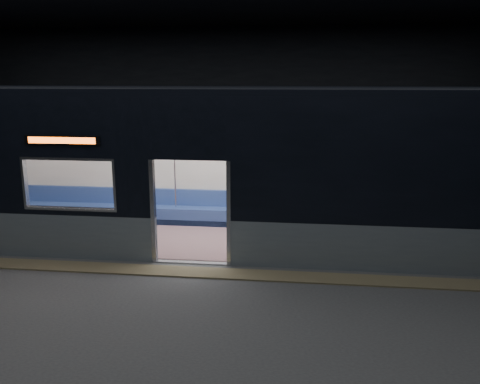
# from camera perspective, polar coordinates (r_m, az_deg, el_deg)

# --- Properties ---
(station_floor) EXTENTS (24.00, 14.00, 0.01)m
(station_floor) POSITION_cam_1_polar(r_m,az_deg,el_deg) (9.15, -6.85, -10.29)
(station_floor) COLOR #47494C
(station_floor) RESTS_ON ground
(station_envelope) EXTENTS (24.00, 14.00, 5.00)m
(station_envelope) POSITION_cam_1_polar(r_m,az_deg,el_deg) (8.42, -7.53, 13.35)
(station_envelope) COLOR black
(station_envelope) RESTS_ON station_floor
(tactile_strip) EXTENTS (22.80, 0.50, 0.03)m
(tactile_strip) POSITION_cam_1_polar(r_m,az_deg,el_deg) (9.63, -6.07, -8.91)
(tactile_strip) COLOR #8C7F59
(tactile_strip) RESTS_ON station_floor
(metro_car) EXTENTS (18.00, 3.04, 3.35)m
(metro_car) POSITION_cam_1_polar(r_m,az_deg,el_deg) (11.04, -3.99, 3.81)
(metro_car) COLOR gray
(metro_car) RESTS_ON station_floor
(passenger) EXTENTS (0.40, 0.68, 1.37)m
(passenger) POSITION_cam_1_polar(r_m,az_deg,el_deg) (12.07, 1.97, -0.44)
(passenger) COLOR black
(passenger) RESTS_ON metro_car
(handbag) EXTENTS (0.27, 0.24, 0.13)m
(handbag) POSITION_cam_1_polar(r_m,az_deg,el_deg) (11.89, 1.72, -1.28)
(handbag) COLOR black
(handbag) RESTS_ON passenger
(transit_map) EXTENTS (0.99, 0.03, 0.64)m
(transit_map) POSITION_cam_1_polar(r_m,az_deg,el_deg) (12.46, 18.81, 2.45)
(transit_map) COLOR white
(transit_map) RESTS_ON metro_car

